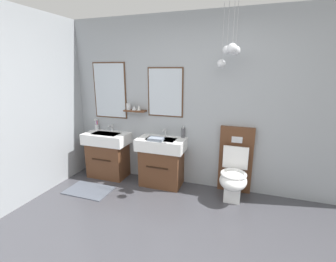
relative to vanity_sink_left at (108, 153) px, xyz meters
name	(u,v)px	position (x,y,z in m)	size (l,w,h in m)	color
wall_back	(204,104)	(1.58, 0.24, 0.89)	(4.62, 0.63, 2.58)	#999EA3
bath_mat	(89,190)	(0.00, -0.57, -0.40)	(0.68, 0.44, 0.01)	#474C56
vanity_sink_left	(108,153)	(0.00, 0.00, 0.00)	(0.74, 0.45, 0.77)	#56331E
tap_on_left_sink	(111,127)	(0.00, 0.16, 0.43)	(0.03, 0.13, 0.11)	silver
vanity_sink_right	(162,160)	(0.98, 0.00, 0.00)	(0.74, 0.45, 0.77)	#56331E
tap_on_right_sink	(165,132)	(0.98, 0.16, 0.43)	(0.03, 0.13, 0.11)	silver
toilet	(234,172)	(2.09, -0.02, -0.03)	(0.48, 0.62, 1.00)	#56331E
toothbrush_cup	(97,127)	(-0.29, 0.15, 0.42)	(0.07, 0.07, 0.20)	silver
soap_dispenser	(183,133)	(1.28, 0.16, 0.44)	(0.06, 0.06, 0.19)	#4C4C51
folded_hand_towel	(156,139)	(0.94, -0.12, 0.38)	(0.22, 0.16, 0.04)	gray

